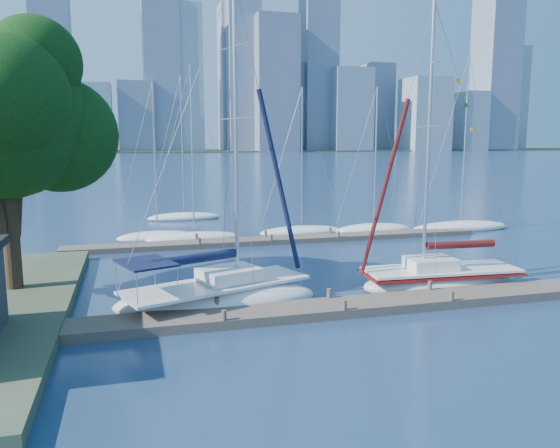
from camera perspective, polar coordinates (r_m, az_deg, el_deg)
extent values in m
plane|color=#182E4E|center=(23.80, 5.90, -9.17)|extent=(700.00, 700.00, 0.00)
cube|color=brown|center=(23.74, 5.91, -8.71)|extent=(26.00, 2.00, 0.40)
cube|color=brown|center=(39.13, 0.19, -1.68)|extent=(30.00, 1.80, 0.36)
cube|color=#38472D|center=(341.25, -14.00, 7.41)|extent=(800.00, 100.00, 1.50)
cylinder|color=#2F2115|center=(28.03, -26.23, -2.15)|extent=(0.78, 0.78, 4.88)
sphere|color=black|center=(27.61, -27.08, 9.91)|extent=(7.31, 7.31, 7.31)
sphere|color=black|center=(28.57, -22.03, 8.60)|extent=(5.48, 5.48, 5.48)
sphere|color=black|center=(25.46, -26.67, 11.85)|extent=(5.05, 5.05, 5.05)
sphere|color=black|center=(27.09, -24.31, 15.08)|extent=(4.10, 4.10, 4.10)
ellipsoid|color=silver|center=(24.57, -6.57, -7.97)|extent=(9.45, 5.83, 1.58)
cube|color=silver|center=(24.37, -6.60, -6.31)|extent=(8.74, 5.39, 0.13)
cube|color=silver|center=(24.57, -5.32, -5.27)|extent=(3.02, 2.66, 0.58)
cylinder|color=silver|center=(24.04, -4.66, 9.37)|extent=(0.19, 0.19, 13.05)
cylinder|color=silver|center=(23.60, -8.95, -3.84)|extent=(4.03, 1.55, 0.11)
cylinder|color=#0F1834|center=(23.57, -8.96, -3.59)|extent=(3.82, 1.73, 0.42)
cube|color=#0F1834|center=(22.71, -13.85, -3.95)|extent=(2.63, 3.00, 0.08)
ellipsoid|color=silver|center=(28.61, 16.42, -5.88)|extent=(8.47, 3.23, 1.46)
cube|color=silver|center=(28.45, 16.48, -4.56)|extent=(7.84, 2.97, 0.12)
cube|color=silver|center=(28.11, 15.46, -3.96)|extent=(2.44, 1.91, 0.54)
cylinder|color=silver|center=(27.26, 15.26, 8.48)|extent=(0.18, 0.18, 12.68)
cylinder|color=silver|center=(28.70, 18.34, -2.24)|extent=(3.94, 0.34, 0.10)
cylinder|color=#410E0E|center=(28.69, 18.35, -2.05)|extent=(3.64, 0.61, 0.39)
cube|color=maroon|center=(28.49, 16.47, -4.88)|extent=(8.03, 3.09, 0.10)
ellipsoid|color=silver|center=(41.08, -12.67, -1.38)|extent=(6.10, 3.00, 1.00)
cylinder|color=silver|center=(40.47, -12.96, 6.92)|extent=(0.11, 0.11, 10.43)
ellipsoid|color=silver|center=(40.30, -8.94, -1.48)|extent=(7.28, 4.11, 0.97)
cylinder|color=silver|center=(39.66, -9.17, 7.81)|extent=(0.11, 0.11, 11.62)
ellipsoid|color=silver|center=(42.48, 2.25, -0.84)|extent=(6.92, 2.92, 1.00)
cylinder|color=silver|center=(41.89, 2.29, 7.11)|extent=(0.11, 0.11, 10.29)
ellipsoid|color=silver|center=(43.82, 9.75, -0.63)|extent=(6.47, 2.52, 1.11)
cylinder|color=silver|center=(43.25, 9.96, 7.15)|extent=(0.12, 0.12, 10.27)
ellipsoid|color=silver|center=(46.70, 18.34, -0.37)|extent=(8.91, 3.88, 1.13)
cylinder|color=silver|center=(46.14, 18.78, 8.48)|extent=(0.12, 0.12, 12.73)
ellipsoid|color=silver|center=(50.98, -9.98, 0.67)|extent=(6.87, 3.08, 0.99)
cylinder|color=silver|center=(50.47, -10.19, 8.23)|extent=(0.11, 0.11, 11.99)
cube|color=slate|center=(315.10, -27.03, 11.04)|extent=(23.36, 17.63, 48.67)
cube|color=gray|center=(333.11, -22.43, 10.58)|extent=(14.24, 17.61, 41.82)
cube|color=#8096A6|center=(306.69, -18.89, 10.39)|extent=(18.69, 19.81, 35.62)
cube|color=slate|center=(307.99, -14.77, 10.73)|extent=(18.67, 16.86, 37.37)
cube|color=gray|center=(313.62, -10.10, 14.67)|extent=(20.81, 14.99, 79.16)
cube|color=#8096A6|center=(333.04, -4.94, 14.81)|extent=(15.29, 17.46, 83.55)
cube|color=slate|center=(311.27, -0.46, 14.33)|extent=(22.98, 18.95, 73.52)
cube|color=gray|center=(331.63, 2.30, 11.98)|extent=(14.23, 17.11, 50.35)
cube|color=#8096A6|center=(325.66, 7.29, 11.70)|extent=(22.54, 18.80, 47.20)
cube|color=slate|center=(365.80, 10.10, 11.89)|extent=(16.93, 17.52, 54.52)
cube|color=gray|center=(346.28, 14.87, 10.96)|extent=(24.31, 23.94, 43.03)
cube|color=#8096A6|center=(362.35, 19.07, 10.09)|extent=(15.65, 21.38, 35.71)
cube|color=slate|center=(378.03, 21.54, 14.28)|extent=(21.69, 23.60, 93.40)
cube|color=gray|center=(408.75, 22.92, 11.94)|extent=(16.46, 17.08, 67.81)
cube|color=slate|center=(316.03, -22.71, 15.86)|extent=(18.70, 18.00, 98.53)
cube|color=slate|center=(313.47, -12.26, 14.95)|extent=(19.19, 18.00, 82.87)
cube|color=slate|center=(321.62, -3.92, 18.14)|extent=(17.95, 18.00, 118.09)
cube|color=slate|center=(331.40, 4.04, 15.23)|extent=(19.42, 18.00, 87.95)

